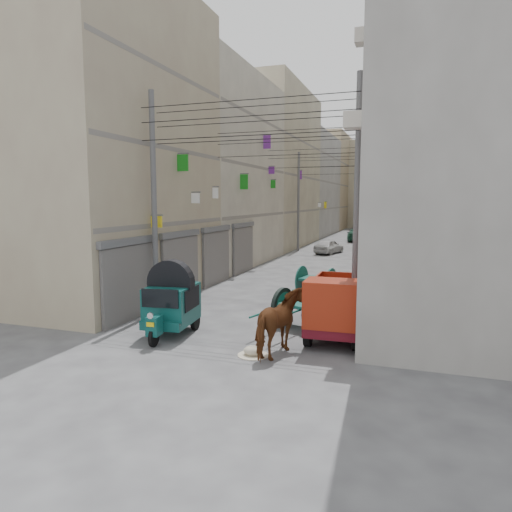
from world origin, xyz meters
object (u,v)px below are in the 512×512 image
at_px(auto_rickshaw, 171,301).
at_px(distant_car_grey, 374,240).
at_px(second_cart, 316,280).
at_px(feed_sack, 253,351).
at_px(mini_truck, 336,310).
at_px(distant_car_green, 356,235).
at_px(tonga_cart, 297,308).
at_px(horse, 282,323).
at_px(distant_car_white, 329,246).

bearing_deg(auto_rickshaw, distant_car_grey, 76.29).
height_order(second_cart, distant_car_grey, second_cart).
bearing_deg(auto_rickshaw, feed_sack, -25.39).
height_order(mini_truck, distant_car_green, mini_truck).
distance_m(feed_sack, distant_car_green, 35.98).
bearing_deg(tonga_cart, feed_sack, -81.09).
distance_m(horse, distant_car_white, 24.05).
bearing_deg(distant_car_green, tonga_cart, 85.53).
xyz_separation_m(horse, distant_car_white, (-2.89, 23.88, -0.31)).
xyz_separation_m(distant_car_white, distant_car_grey, (2.96, 6.14, 0.07)).
bearing_deg(distant_car_grey, horse, -88.19).
height_order(tonga_cart, distant_car_white, tonga_cart).
bearing_deg(horse, auto_rickshaw, -2.56).
height_order(tonga_cart, horse, horse).
bearing_deg(auto_rickshaw, mini_truck, 4.81).
relative_size(mini_truck, distant_car_grey, 0.91).
relative_size(feed_sack, distant_car_green, 0.12).
relative_size(tonga_cart, mini_truck, 0.84).
height_order(feed_sack, distant_car_white, distant_car_white).
relative_size(auto_rickshaw, distant_car_white, 0.78).
bearing_deg(distant_car_green, distant_car_grey, 103.92).
distance_m(second_cart, distant_car_green, 27.81).
distance_m(distant_car_white, distant_car_green, 11.81).
height_order(tonga_cart, feed_sack, tonga_cart).
bearing_deg(feed_sack, tonga_cart, 81.53).
height_order(auto_rickshaw, horse, auto_rickshaw).
distance_m(auto_rickshaw, tonga_cart, 4.08).
height_order(auto_rickshaw, feed_sack, auto_rickshaw).
relative_size(tonga_cart, distant_car_white, 0.89).
relative_size(auto_rickshaw, tonga_cart, 0.88).
xyz_separation_m(feed_sack, distant_car_white, (-2.17, 24.16, 0.43)).
height_order(second_cart, horse, horse).
bearing_deg(auto_rickshaw, second_cart, 60.14).
relative_size(second_cart, distant_car_green, 0.39).
xyz_separation_m(horse, distant_car_grey, (0.07, 30.02, -0.24)).
bearing_deg(feed_sack, distant_car_green, 92.34).
bearing_deg(distant_car_grey, tonga_cart, -88.75).
bearing_deg(distant_car_grey, distant_car_green, 113.68).
xyz_separation_m(feed_sack, distant_car_grey, (0.79, 30.30, 0.50)).
relative_size(second_cart, horse, 0.80).
height_order(tonga_cart, mini_truck, mini_truck).
relative_size(auto_rickshaw, second_cart, 1.55).
relative_size(mini_truck, feed_sack, 6.68).
bearing_deg(distant_car_grey, second_cart, -89.97).
bearing_deg(second_cart, mini_truck, -61.83).
xyz_separation_m(auto_rickshaw, horse, (3.78, -0.78, -0.17)).
bearing_deg(tonga_cart, distant_car_white, 114.50).
distance_m(horse, distant_car_grey, 30.02).
bearing_deg(mini_truck, distant_car_white, 98.57).
bearing_deg(second_cart, distant_car_white, 109.52).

